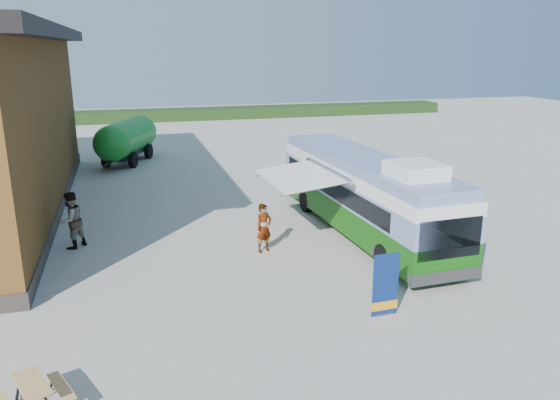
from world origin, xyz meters
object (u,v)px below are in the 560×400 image
object	(u,v)px
person_a	(264,228)
slurry_tanker	(127,138)
picnic_table	(33,391)
bus	(363,191)
person_b	(71,220)
banner	(385,290)

from	to	relation	value
person_a	slurry_tanker	size ratio (longest dim) A/B	0.26
picnic_table	person_a	world-z (taller)	person_a
bus	slurry_tanker	size ratio (longest dim) A/B	1.68
picnic_table	person_b	world-z (taller)	person_b
bus	slurry_tanker	bearing A→B (deg)	115.35
person_a	person_b	distance (m)	6.62
person_a	banner	bearing A→B (deg)	-93.87
banner	person_b	world-z (taller)	person_b
picnic_table	person_a	xyz separation A→B (m)	(6.26, 7.13, 0.30)
bus	person_b	world-z (taller)	bus
banner	picnic_table	xyz separation A→B (m)	(-8.12, -1.86, -0.16)
bus	person_b	size ratio (longest dim) A/B	5.53
person_b	slurry_tanker	bearing A→B (deg)	-142.88
bus	person_b	bearing A→B (deg)	170.51
banner	bus	bearing A→B (deg)	68.58
picnic_table	person_b	size ratio (longest dim) A/B	0.80
bus	person_b	distance (m)	10.35
slurry_tanker	banner	bearing A→B (deg)	-52.83
picnic_table	slurry_tanker	world-z (taller)	slurry_tanker
banner	picnic_table	bearing A→B (deg)	-169.48
bus	person_b	xyz separation A→B (m)	(-10.25, 1.28, -0.60)
person_b	slurry_tanker	distance (m)	14.47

